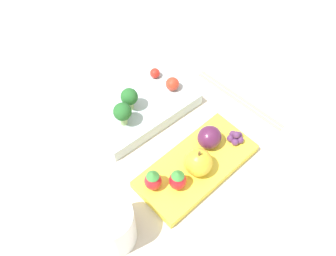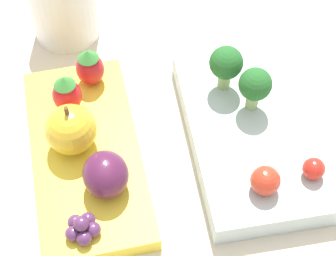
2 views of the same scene
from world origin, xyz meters
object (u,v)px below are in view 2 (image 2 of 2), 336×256
broccoli_floret_1 (226,64)px  cherry_tomato_1 (314,169)px  plum (106,174)px  grape_cluster (82,228)px  bento_box_fruit (86,154)px  strawberry_1 (90,67)px  drinking_cup (63,4)px  strawberry_0 (67,94)px  bento_box_savoury (248,132)px  broccoli_floret_0 (255,85)px  cherry_tomato_0 (265,181)px  apple (71,130)px

broccoli_floret_1 → cherry_tomato_1: 0.13m
plum → grape_cluster: plum is taller
bento_box_fruit → grape_cluster: size_ratio=7.07×
cherry_tomato_1 → bento_box_fruit: bearing=-111.8°
strawberry_1 → drinking_cup: 0.10m
strawberry_0 → drinking_cup: size_ratio=0.52×
bento_box_savoury → broccoli_floret_0: broccoli_floret_0 is taller
bento_box_savoury → cherry_tomato_0: size_ratio=8.08×
plum → bento_box_savoury: bearing=102.8°
broccoli_floret_0 → plum: bearing=-70.5°
broccoli_floret_1 → grape_cluster: 0.21m
bento_box_fruit → cherry_tomato_0: (0.08, 0.15, 0.03)m
apple → plum: apple is taller
broccoli_floret_1 → strawberry_1: (-0.04, -0.13, -0.02)m
cherry_tomato_1 → strawberry_0: (-0.13, -0.21, 0.00)m
apple → drinking_cup: size_ratio=0.67×
broccoli_floret_0 → drinking_cup: drinking_cup is taller
broccoli_floret_0 → strawberry_1: size_ratio=1.11×
cherry_tomato_1 → grape_cluster: (0.01, -0.21, -0.01)m
cherry_tomato_0 → drinking_cup: 0.31m
bento_box_savoury → strawberry_0: bearing=-111.6°
strawberry_1 → plum: size_ratio=0.99×
strawberry_1 → plum: bearing=-1.8°
cherry_tomato_0 → plum: (-0.04, -0.14, -0.00)m
bento_box_savoury → cherry_tomato_0: bearing=-7.9°
bento_box_fruit → broccoli_floret_0: 0.18m
cherry_tomato_0 → strawberry_0: size_ratio=0.60×
apple → grape_cluster: size_ratio=1.83×
bento_box_fruit → strawberry_0: strawberry_0 is taller
plum → drinking_cup: bearing=-177.1°
apple → grape_cluster: (0.09, -0.00, -0.02)m
bento_box_savoury → cherry_tomato_0: 0.08m
bento_box_fruit → plum: 0.06m
broccoli_floret_1 → drinking_cup: drinking_cup is taller
drinking_cup → bento_box_savoury: bearing=38.8°
bento_box_fruit → broccoli_floret_1: broccoli_floret_1 is taller
apple → grape_cluster: 0.10m
broccoli_floret_0 → drinking_cup: (-0.17, -0.17, -0.02)m
strawberry_0 → plum: strawberry_0 is taller
grape_cluster → drinking_cup: 0.27m
bento_box_fruit → cherry_tomato_0: cherry_tomato_0 is taller
bento_box_savoury → broccoli_floret_1: 0.07m
drinking_cup → grape_cluster: bearing=-3.4°
bento_box_fruit → strawberry_0: 0.06m
bento_box_savoury → cherry_tomato_1: (0.07, 0.04, 0.02)m
apple → plum: (0.05, 0.02, -0.00)m
grape_cluster → broccoli_floret_0: bearing=117.8°
apple → strawberry_0: (-0.05, 0.00, -0.00)m
bento_box_savoury → drinking_cup: bearing=-141.2°
bento_box_savoury → bento_box_fruit: 0.16m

